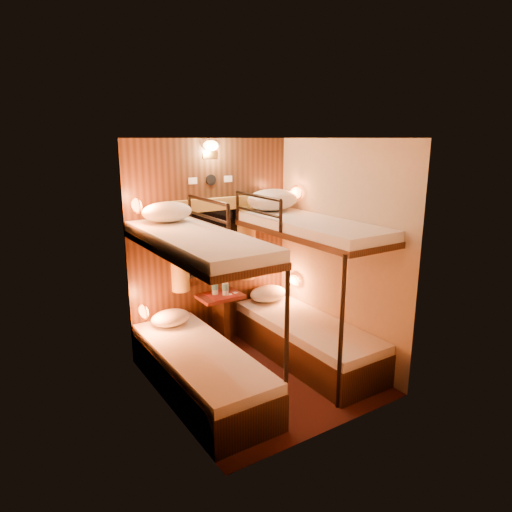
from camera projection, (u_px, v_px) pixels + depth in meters
floor at (261, 377)px, 4.72m from camera, size 2.10×2.10×0.00m
ceiling at (261, 138)px, 4.11m from camera, size 2.10×2.10×0.00m
wall_back at (211, 245)px, 5.27m from camera, size 2.40×0.00×2.40m
wall_front at (335, 296)px, 3.56m from camera, size 2.40×0.00×2.40m
wall_left at (163, 283)px, 3.89m from camera, size 0.00×2.40×2.40m
wall_right at (338, 252)px, 4.94m from camera, size 0.00×2.40×2.40m
back_panel at (212, 245)px, 5.26m from camera, size 2.00×0.03×2.40m
bunk_left at (200, 340)px, 4.29m from camera, size 0.72×1.90×1.82m
bunk_right at (307, 312)px, 4.97m from camera, size 0.72×1.90×1.82m
window at (213, 247)px, 5.24m from camera, size 1.00×0.12×0.79m
curtains at (214, 241)px, 5.19m from camera, size 1.10×0.22×1.00m
back_fixtures at (211, 153)px, 4.97m from camera, size 0.54×0.09×0.48m
reading_lamps at (226, 248)px, 4.98m from camera, size 2.00×0.20×1.25m
table at (221, 314)px, 5.30m from camera, size 0.50×0.34×0.66m
bottle_left at (225, 286)px, 5.21m from camera, size 0.08×0.08×0.26m
bottle_right at (215, 285)px, 5.23m from camera, size 0.08×0.08×0.26m
sachet_a at (229, 295)px, 5.24m from camera, size 0.09×0.07×0.01m
sachet_b at (235, 293)px, 5.31m from camera, size 0.08×0.06×0.00m
pillow_lower_left at (171, 318)px, 4.86m from camera, size 0.43×0.31×0.17m
pillow_lower_right at (268, 293)px, 5.59m from camera, size 0.48×0.34×0.19m
pillow_upper_left at (167, 212)px, 4.54m from camera, size 0.51×0.36×0.20m
pillow_upper_right at (272, 200)px, 5.24m from camera, size 0.63×0.45×0.25m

